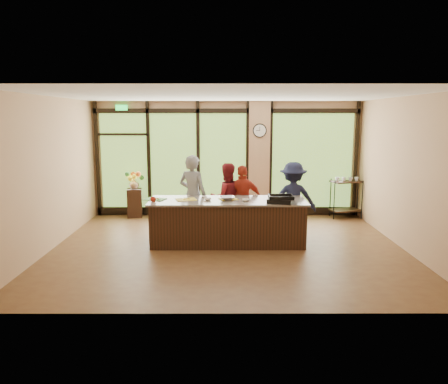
{
  "coord_description": "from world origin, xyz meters",
  "views": [
    {
      "loc": [
        -0.09,
        -8.48,
        2.6
      ],
      "look_at": [
        -0.08,
        0.4,
        1.07
      ],
      "focal_mm": 35.0,
      "sensor_mm": 36.0,
      "label": 1
    }
  ],
  "objects_px": {
    "cook_right": "(293,199)",
    "roasting_pan": "(281,201)",
    "flower_stand": "(135,203)",
    "bar_cart": "(346,193)",
    "cook_left": "(193,195)",
    "island_base": "(228,223)"
  },
  "relations": [
    {
      "from": "cook_left",
      "to": "roasting_pan",
      "type": "height_order",
      "value": "cook_left"
    },
    {
      "from": "roasting_pan",
      "to": "bar_cart",
      "type": "height_order",
      "value": "bar_cart"
    },
    {
      "from": "roasting_pan",
      "to": "flower_stand",
      "type": "relative_size",
      "value": 0.64
    },
    {
      "from": "cook_right",
      "to": "flower_stand",
      "type": "bearing_deg",
      "value": -22.93
    },
    {
      "from": "cook_left",
      "to": "roasting_pan",
      "type": "relative_size",
      "value": 3.74
    },
    {
      "from": "cook_left",
      "to": "flower_stand",
      "type": "height_order",
      "value": "cook_left"
    },
    {
      "from": "cook_left",
      "to": "cook_right",
      "type": "height_order",
      "value": "cook_left"
    },
    {
      "from": "roasting_pan",
      "to": "island_base",
      "type": "bearing_deg",
      "value": -176.05
    },
    {
      "from": "roasting_pan",
      "to": "flower_stand",
      "type": "xyz_separation_m",
      "value": [
        -3.46,
        2.76,
        -0.59
      ]
    },
    {
      "from": "cook_left",
      "to": "bar_cart",
      "type": "height_order",
      "value": "cook_left"
    },
    {
      "from": "flower_stand",
      "to": "bar_cart",
      "type": "height_order",
      "value": "bar_cart"
    },
    {
      "from": "cook_right",
      "to": "flower_stand",
      "type": "distance_m",
      "value": 4.26
    },
    {
      "from": "flower_stand",
      "to": "bar_cart",
      "type": "distance_m",
      "value": 5.53
    },
    {
      "from": "cook_right",
      "to": "bar_cart",
      "type": "relative_size",
      "value": 1.52
    },
    {
      "from": "island_base",
      "to": "cook_right",
      "type": "distance_m",
      "value": 1.66
    },
    {
      "from": "cook_right",
      "to": "roasting_pan",
      "type": "relative_size",
      "value": 3.39
    },
    {
      "from": "cook_right",
      "to": "flower_stand",
      "type": "height_order",
      "value": "cook_right"
    },
    {
      "from": "bar_cart",
      "to": "cook_right",
      "type": "bearing_deg",
      "value": -151.49
    },
    {
      "from": "cook_left",
      "to": "cook_right",
      "type": "distance_m",
      "value": 2.21
    },
    {
      "from": "cook_left",
      "to": "bar_cart",
      "type": "distance_m",
      "value": 4.22
    },
    {
      "from": "island_base",
      "to": "roasting_pan",
      "type": "height_order",
      "value": "roasting_pan"
    },
    {
      "from": "cook_left",
      "to": "cook_right",
      "type": "xyz_separation_m",
      "value": [
        2.21,
        0.04,
        -0.08
      ]
    }
  ]
}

